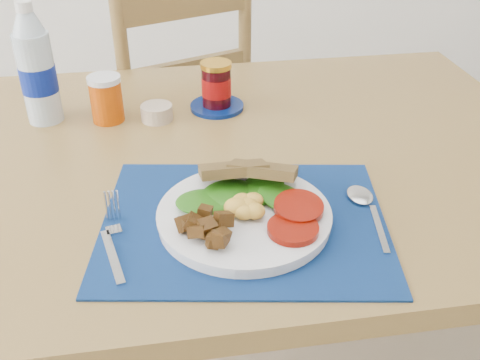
% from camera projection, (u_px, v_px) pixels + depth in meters
% --- Properties ---
extents(table, '(1.40, 0.90, 0.75)m').
position_uv_depth(table, '(199.00, 190.00, 1.10)').
color(table, brown).
rests_on(table, ground).
extents(chair_far, '(0.53, 0.52, 1.13)m').
position_uv_depth(chair_far, '(174.00, 102.00, 1.68)').
color(chair_far, '#523C1D').
rests_on(chair_far, ground).
extents(placemat, '(0.49, 0.41, 0.00)m').
position_uv_depth(placemat, '(244.00, 222.00, 0.87)').
color(placemat, black).
rests_on(placemat, table).
extents(breakfast_plate, '(0.26, 0.26, 0.06)m').
position_uv_depth(breakfast_plate, '(241.00, 213.00, 0.85)').
color(breakfast_plate, silver).
rests_on(breakfast_plate, placemat).
extents(fork, '(0.04, 0.18, 0.00)m').
position_uv_depth(fork, '(113.00, 239.00, 0.82)').
color(fork, '#B2B5BA').
rests_on(fork, placemat).
extents(spoon, '(0.04, 0.18, 0.01)m').
position_uv_depth(spoon, '(366.00, 206.00, 0.90)').
color(spoon, '#B2B5BA').
rests_on(spoon, placemat).
extents(water_bottle, '(0.07, 0.07, 0.25)m').
position_uv_depth(water_bottle, '(37.00, 71.00, 1.11)').
color(water_bottle, '#ADBFCC').
rests_on(water_bottle, table).
extents(juice_glass, '(0.07, 0.07, 0.09)m').
position_uv_depth(juice_glass, '(106.00, 100.00, 1.15)').
color(juice_glass, '#B13F04').
rests_on(juice_glass, table).
extents(ramekin, '(0.07, 0.07, 0.03)m').
position_uv_depth(ramekin, '(157.00, 113.00, 1.16)').
color(ramekin, tan).
rests_on(ramekin, table).
extents(jam_on_saucer, '(0.12, 0.12, 0.10)m').
position_uv_depth(jam_on_saucer, '(217.00, 88.00, 1.19)').
color(jam_on_saucer, '#051856').
rests_on(jam_on_saucer, table).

